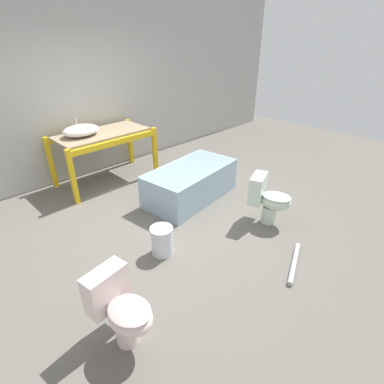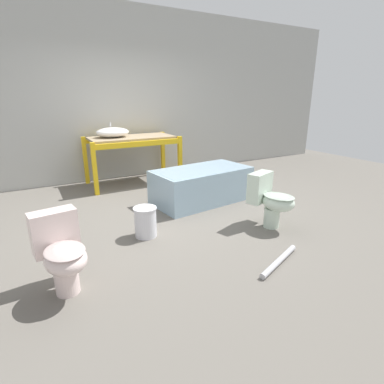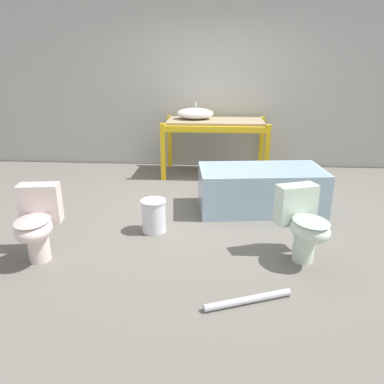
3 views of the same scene
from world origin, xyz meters
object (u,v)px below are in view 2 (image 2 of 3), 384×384
Objects in this scene: toilet_near at (62,252)px; toilet_far at (271,199)px; bathtub_main at (202,183)px; bucket_white at (145,221)px; sink_basin at (113,132)px.

toilet_near is 2.44m from toilet_far.
bathtub_main reaches higher than bucket_white.
toilet_near reaches higher than bathtub_main.
toilet_near is at bearing -112.97° from sink_basin.
bathtub_main is at bearing 24.26° from toilet_near.
bucket_white is at bearing 141.75° from toilet_far.
toilet_near is 1.88× the size of bucket_white.
toilet_far is at bearing -18.53° from bucket_white.
toilet_far is at bearing -67.39° from sink_basin.
toilet_far is (0.26, -1.24, 0.07)m from bathtub_main.
toilet_far reaches higher than bucket_white.
sink_basin is 0.86× the size of toilet_far.
toilet_far reaches higher than bathtub_main.
toilet_far is at bearing -4.71° from toilet_near.
sink_basin is 0.86× the size of toilet_near.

